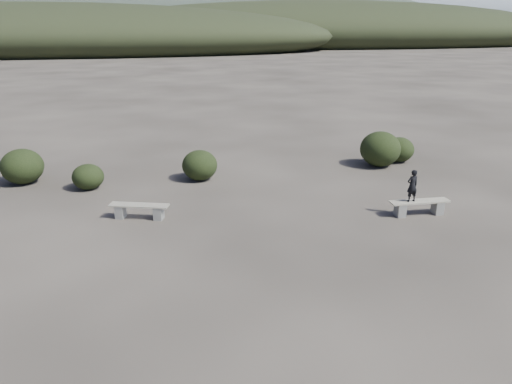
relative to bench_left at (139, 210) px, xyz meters
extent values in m
plane|color=#2B2621|center=(3.45, -4.96, -0.25)|extent=(1200.00, 1200.00, 0.00)
cube|color=slate|center=(-0.54, 0.16, -0.07)|extent=(0.31, 0.38, 0.37)
cube|color=slate|center=(0.54, -0.16, -0.07)|extent=(0.31, 0.38, 0.37)
cube|color=gray|center=(0.00, 0.00, 0.14)|extent=(1.70, 0.80, 0.05)
cube|color=slate|center=(7.33, -1.10, -0.06)|extent=(0.24, 0.34, 0.39)
cube|color=slate|center=(8.49, -1.09, -0.06)|extent=(0.24, 0.34, 0.39)
cube|color=gray|center=(7.91, -1.10, 0.16)|extent=(1.74, 0.37, 0.05)
imported|color=black|center=(7.63, -1.10, 0.65)|extent=(0.37, 0.28, 0.94)
ellipsoid|color=black|center=(-1.79, 2.99, 0.17)|extent=(1.03, 1.03, 0.85)
ellipsoid|color=black|center=(1.93, 3.39, 0.28)|extent=(1.24, 1.24, 1.06)
ellipsoid|color=black|center=(8.86, 3.99, 0.42)|extent=(1.54, 1.54, 1.34)
ellipsoid|color=black|center=(9.86, 4.47, 0.24)|extent=(1.18, 1.18, 0.98)
ellipsoid|color=black|center=(-4.08, 4.03, 0.35)|extent=(1.42, 1.42, 1.20)
ellipsoid|color=black|center=(-21.55, 85.04, 2.45)|extent=(110.00, 40.00, 12.00)
ellipsoid|color=black|center=(38.45, 105.04, 2.90)|extent=(120.00, 44.00, 14.00)
ellipsoid|color=#2F382E|center=(3.45, 155.04, 5.15)|extent=(190.00, 64.00, 24.00)
ellipsoid|color=slate|center=(73.45, 295.04, 9.65)|extent=(340.00, 110.00, 44.00)
ellipsoid|color=gray|center=(-26.55, 395.04, 12.35)|extent=(460.00, 140.00, 56.00)
camera|label=1|loc=(1.00, -13.50, 5.01)|focal=35.00mm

